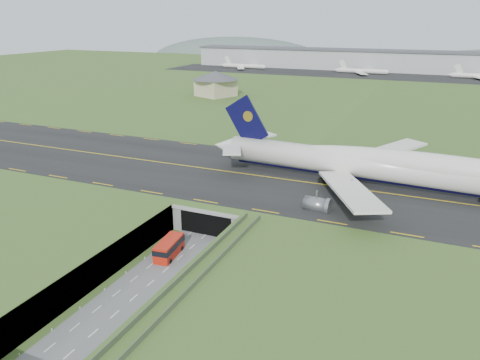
% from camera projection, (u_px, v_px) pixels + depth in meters
% --- Properties ---
extents(ground, '(900.00, 900.00, 0.00)m').
position_uv_depth(ground, '(187.00, 252.00, 93.23)').
color(ground, '#3E5A24').
rests_on(ground, ground).
extents(airfield_deck, '(800.00, 800.00, 6.00)m').
position_uv_depth(airfield_deck, '(187.00, 238.00, 92.24)').
color(airfield_deck, gray).
rests_on(airfield_deck, ground).
extents(trench_road, '(12.00, 75.00, 0.20)m').
position_uv_depth(trench_road, '(167.00, 269.00, 86.70)').
color(trench_road, slate).
rests_on(trench_road, ground).
extents(taxiway, '(800.00, 44.00, 0.18)m').
position_uv_depth(taxiway, '(250.00, 175.00, 119.81)').
color(taxiway, black).
rests_on(taxiway, airfield_deck).
extents(tunnel_portal, '(17.00, 22.30, 6.00)m').
position_uv_depth(tunnel_portal, '(223.00, 207.00, 106.61)').
color(tunnel_portal, gray).
rests_on(tunnel_portal, ground).
extents(guideway, '(3.00, 53.00, 7.05)m').
position_uv_depth(guideway, '(187.00, 289.00, 70.78)').
color(guideway, '#A8A8A3').
rests_on(guideway, ground).
extents(jumbo_jet, '(94.11, 60.52, 20.06)m').
position_uv_depth(jumbo_jet, '(388.00, 167.00, 108.63)').
color(jumbo_jet, white).
rests_on(jumbo_jet, ground).
extents(shuttle_tram, '(4.05, 8.57, 3.36)m').
position_uv_depth(shuttle_tram, '(169.00, 248.00, 90.89)').
color(shuttle_tram, red).
rests_on(shuttle_tram, ground).
extents(service_building, '(30.49, 30.49, 12.71)m').
position_uv_depth(service_building, '(216.00, 81.00, 237.60)').
color(service_building, '#C3B68D').
rests_on(service_building, ground).
extents(cargo_terminal, '(320.00, 67.00, 15.60)m').
position_uv_depth(cargo_terminal, '(386.00, 61.00, 348.08)').
color(cargo_terminal, '#B2B2B2').
rests_on(cargo_terminal, ground).
extents(distant_hills, '(700.00, 91.00, 60.00)m').
position_uv_depth(distant_hills, '(472.00, 71.00, 442.81)').
color(distant_hills, '#576862').
rests_on(distant_hills, ground).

